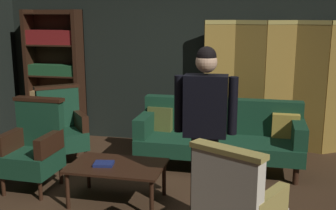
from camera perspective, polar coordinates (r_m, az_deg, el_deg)
back_wall at (r=6.34m, az=3.29°, el=7.14°), size 7.20×0.10×2.80m
folding_screen at (r=6.17m, az=15.00°, el=2.70°), size 2.13×0.39×1.90m
bookshelf at (r=6.83m, az=-15.27°, el=4.33°), size 0.90×0.32×2.05m
velvet_couch at (r=5.47m, az=7.14°, el=-3.93°), size 2.12×0.78×0.88m
coffee_table at (r=4.49m, az=-7.03°, el=-8.73°), size 1.00×0.64×0.42m
armchair_gilt_accent at (r=3.38m, az=9.44°, el=-14.04°), size 0.78×0.78×1.04m
armchair_wing_left at (r=5.76m, az=-14.44°, el=-3.02°), size 0.81×0.81×1.04m
armchair_wing_right at (r=5.01m, az=-17.97°, el=-5.56°), size 0.60×0.59×1.04m
standing_figure at (r=3.89m, az=5.16°, el=-1.91°), size 0.59×0.24×1.70m
book_navy_cloth at (r=4.47m, az=-8.84°, el=-8.01°), size 0.23×0.19×0.03m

